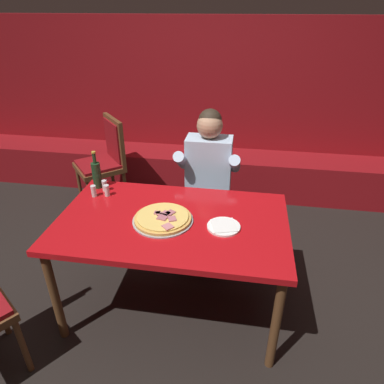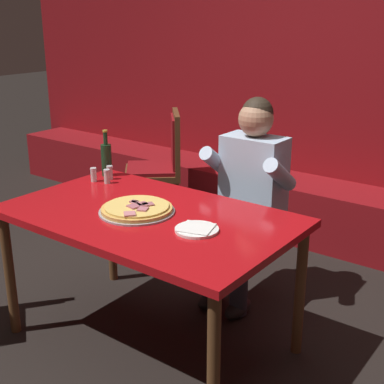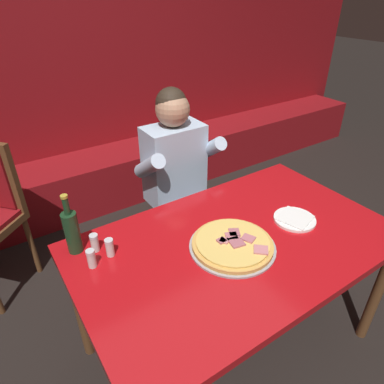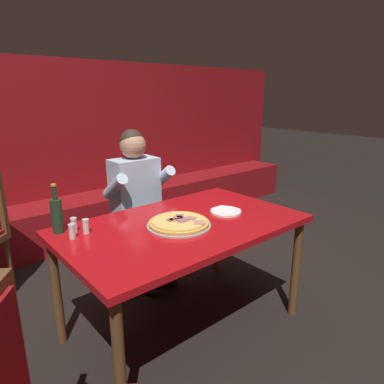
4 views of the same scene
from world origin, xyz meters
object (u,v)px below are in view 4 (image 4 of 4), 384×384
at_px(main_dining_table, 183,234).
at_px(pizza, 179,223).
at_px(diner_seated_blue_shirt, 141,200).
at_px(shaker_red_pepper_flakes, 86,227).
at_px(plate_white_paper, 226,211).
at_px(shaker_oregano, 74,225).
at_px(beer_bottle, 57,215).
at_px(shaker_parmesan, 72,232).

relative_size(main_dining_table, pizza, 3.82).
bearing_deg(diner_seated_blue_shirt, shaker_red_pepper_flakes, -143.76).
bearing_deg(plate_white_paper, shaker_oregano, 159.71).
relative_size(pizza, beer_bottle, 1.35).
xyz_separation_m(beer_bottle, shaker_oregano, (0.07, -0.05, -0.07)).
xyz_separation_m(main_dining_table, shaker_oregano, (-0.58, 0.30, 0.11)).
relative_size(main_dining_table, shaker_red_pepper_flakes, 17.47).
bearing_deg(beer_bottle, plate_white_paper, -21.37).
height_order(shaker_parmesan, diner_seated_blue_shirt, diner_seated_blue_shirt).
bearing_deg(shaker_red_pepper_flakes, shaker_oregano, 123.00).
xyz_separation_m(main_dining_table, plate_white_paper, (0.34, -0.04, 0.08)).
relative_size(beer_bottle, shaker_parmesan, 3.40).
height_order(shaker_oregano, shaker_parmesan, same).
bearing_deg(beer_bottle, diner_seated_blue_shirt, 25.56).
relative_size(main_dining_table, diner_seated_blue_shirt, 1.18).
bearing_deg(shaker_oregano, shaker_red_pepper_flakes, -57.00).
xyz_separation_m(plate_white_paper, beer_bottle, (-0.99, 0.39, 0.10)).
distance_m(beer_bottle, diner_seated_blue_shirt, 0.90).
xyz_separation_m(pizza, shaker_parmesan, (-0.57, 0.24, 0.02)).
distance_m(plate_white_paper, shaker_red_pepper_flakes, 0.92).
distance_m(shaker_parmesan, diner_seated_blue_shirt, 0.93).
distance_m(main_dining_table, shaker_oregano, 0.66).
bearing_deg(main_dining_table, shaker_parmesan, 161.50).
bearing_deg(shaker_oregano, main_dining_table, -27.47).
relative_size(plate_white_paper, beer_bottle, 0.72).
bearing_deg(pizza, main_dining_table, 26.75).
xyz_separation_m(main_dining_table, shaker_red_pepper_flakes, (-0.53, 0.23, 0.11)).
distance_m(main_dining_table, beer_bottle, 0.76).
bearing_deg(plate_white_paper, main_dining_table, 173.39).
height_order(plate_white_paper, shaker_oregano, shaker_oregano).
distance_m(main_dining_table, diner_seated_blue_shirt, 0.74).
height_order(shaker_oregano, diner_seated_blue_shirt, diner_seated_blue_shirt).
xyz_separation_m(shaker_red_pepper_flakes, shaker_oregano, (-0.04, 0.07, 0.00)).
height_order(pizza, shaker_parmesan, shaker_parmesan).
height_order(main_dining_table, beer_bottle, beer_bottle).
distance_m(beer_bottle, shaker_oregano, 0.11).
bearing_deg(plate_white_paper, shaker_red_pepper_flakes, 162.72).
bearing_deg(shaker_red_pepper_flakes, shaker_parmesan, -165.41).
xyz_separation_m(main_dining_table, shaker_parmesan, (-0.62, 0.21, 0.11)).
relative_size(main_dining_table, beer_bottle, 5.15).
xyz_separation_m(shaker_red_pepper_flakes, diner_seated_blue_shirt, (0.68, 0.50, -0.10)).
height_order(pizza, diner_seated_blue_shirt, diner_seated_blue_shirt).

